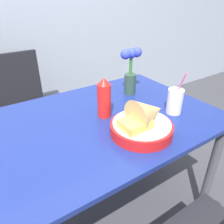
% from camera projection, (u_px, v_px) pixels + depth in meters
% --- Properties ---
extents(ground_plane, '(12.00, 12.00, 0.00)m').
position_uv_depth(ground_plane, '(99.00, 212.00, 1.47)').
color(ground_plane, '#38383D').
extents(dining_table, '(1.29, 0.85, 0.72)m').
position_uv_depth(dining_table, '(96.00, 134.00, 1.16)').
color(dining_table, navy).
rests_on(dining_table, ground_plane).
extents(chair_far_window, '(0.40, 0.40, 0.90)m').
position_uv_depth(chair_far_window, '(21.00, 101.00, 1.75)').
color(chair_far_window, black).
rests_on(chair_far_window, ground_plane).
extents(food_basket, '(0.29, 0.29, 0.18)m').
position_uv_depth(food_basket, '(144.00, 121.00, 0.99)').
color(food_basket, red).
rests_on(food_basket, dining_table).
extents(ketchup_bottle, '(0.07, 0.07, 0.21)m').
position_uv_depth(ketchup_bottle, '(104.00, 98.00, 1.11)').
color(ketchup_bottle, red).
rests_on(ketchup_bottle, dining_table).
extents(drink_cup, '(0.08, 0.08, 0.23)m').
position_uv_depth(drink_cup, '(175.00, 102.00, 1.16)').
color(drink_cup, silver).
rests_on(drink_cup, dining_table).
extents(flower_vase, '(0.15, 0.07, 0.29)m').
position_uv_depth(flower_vase, '(131.00, 69.00, 1.33)').
color(flower_vase, '#2D4738').
rests_on(flower_vase, dining_table).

